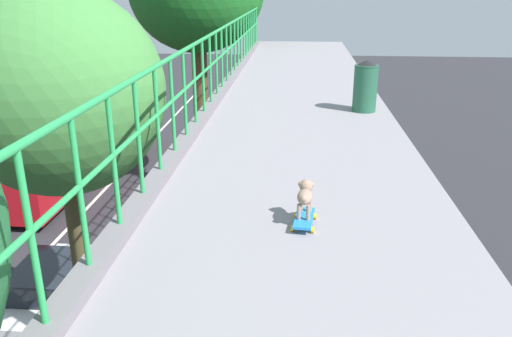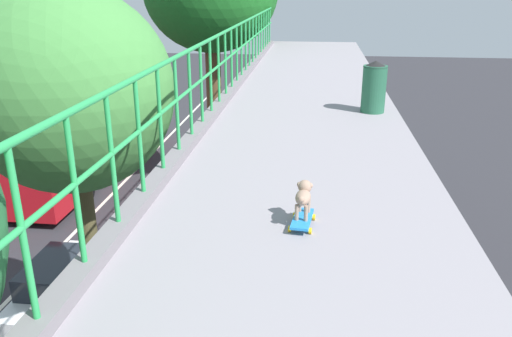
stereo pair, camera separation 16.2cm
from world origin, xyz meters
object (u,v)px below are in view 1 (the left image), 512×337
litter_bin (365,85)px  city_bus (72,132)px  car_white_fifth (56,288)px  small_dog (305,194)px  toy_skateboard (304,219)px

litter_bin → city_bus: bearing=132.0°
car_white_fifth → small_dog: bearing=-46.9°
car_white_fifth → litter_bin: (7.32, -2.27, 5.88)m
city_bus → small_dog: size_ratio=33.29×
car_white_fifth → litter_bin: litter_bin is taller
small_dog → car_white_fifth: bearing=133.1°
city_bus → small_dog: bearing=-59.1°
toy_skateboard → litter_bin: size_ratio=0.52×
toy_skateboard → small_dog: size_ratio=1.28×
city_bus → small_dog: small_dog is taller
city_bus → toy_skateboard: bearing=-59.2°
car_white_fifth → toy_skateboard: toy_skateboard is taller
car_white_fifth → litter_bin: size_ratio=4.67×
city_bus → car_white_fifth: bearing=-69.6°
car_white_fifth → toy_skateboard: bearing=-47.2°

